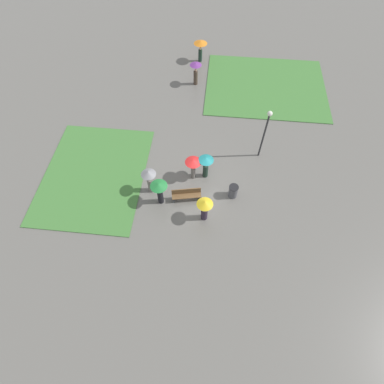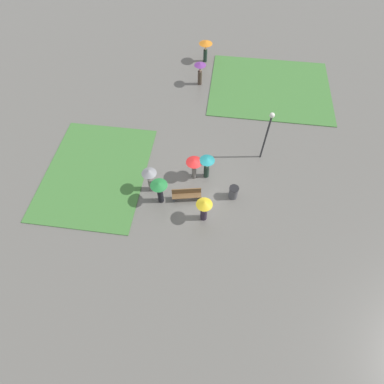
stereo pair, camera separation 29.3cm
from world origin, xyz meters
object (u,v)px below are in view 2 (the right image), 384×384
object	(u,v)px
lamp_post	(268,130)
trash_bin	(233,192)
crowd_person_yellow	(204,207)
crowd_person_red	(194,164)
lone_walker_mid_plaza	(206,46)
park_bench	(187,194)
crowd_person_green	(159,189)
lone_walker_far_path	(200,71)
crowd_person_teal	(207,164)
crowd_person_grey	(150,177)

from	to	relation	value
lamp_post	trash_bin	size ratio (longest dim) A/B	4.17
lamp_post	crowd_person_yellow	xyz separation A→B (m)	(-3.39, -5.32, -1.33)
trash_bin	crowd_person_red	world-z (taller)	crowd_person_red
crowd_person_yellow	lone_walker_mid_plaza	xyz separation A→B (m)	(-1.62, 16.02, 0.16)
park_bench	lone_walker_mid_plaza	xyz separation A→B (m)	(-0.42, 14.77, 0.93)
crowd_person_yellow	lone_walker_mid_plaza	distance (m)	16.10
park_bench	crowd_person_green	world-z (taller)	crowd_person_green
crowd_person_yellow	lone_walker_far_path	world-z (taller)	lone_walker_far_path
crowd_person_green	crowd_person_teal	bearing A→B (deg)	43.39
crowd_person_red	crowd_person_teal	bearing A→B (deg)	15.45
crowd_person_grey	crowd_person_red	size ratio (longest dim) A/B	1.13
crowd_person_grey	lone_walker_far_path	distance (m)	11.21
lamp_post	lone_walker_far_path	size ratio (longest dim) A/B	2.03
crowd_person_teal	crowd_person_green	world-z (taller)	crowd_person_green
trash_bin	crowd_person_green	xyz separation A→B (m)	(-4.43, -0.90, 0.82)
crowd_person_grey	lamp_post	bearing A→B (deg)	162.10
trash_bin	crowd_person_grey	bearing A→B (deg)	-178.59
crowd_person_grey	crowd_person_teal	size ratio (longest dim) A/B	1.09
trash_bin	crowd_person_yellow	bearing A→B (deg)	-133.19
crowd_person_yellow	lone_walker_far_path	size ratio (longest dim) A/B	0.95
lamp_post	crowd_person_red	xyz separation A→B (m)	(-4.34, -2.35, -1.23)
park_bench	lamp_post	xyz separation A→B (m)	(4.59, 4.07, 2.09)
lone_walker_far_path	lone_walker_mid_plaza	world-z (taller)	lone_walker_far_path
crowd_person_green	lone_walker_mid_plaza	size ratio (longest dim) A/B	1.01
crowd_person_red	lone_walker_mid_plaza	xyz separation A→B (m)	(-0.66, 13.04, 0.07)
trash_bin	crowd_person_grey	distance (m)	5.25
crowd_person_red	lone_walker_far_path	distance (m)	9.77
lamp_post	lone_walker_mid_plaza	xyz separation A→B (m)	(-5.00, 10.70, -1.16)
trash_bin	lone_walker_far_path	xyz separation A→B (m)	(-3.39, 10.94, 0.80)
trash_bin	crowd_person_teal	bearing A→B (deg)	142.76
crowd_person_teal	lone_walker_mid_plaza	xyz separation A→B (m)	(-1.45, 12.85, 0.15)
lone_walker_mid_plaza	lamp_post	bearing A→B (deg)	-135.78
crowd_person_grey	lone_walker_far_path	world-z (taller)	crowd_person_grey
crowd_person_grey	crowd_person_red	world-z (taller)	crowd_person_grey
park_bench	crowd_person_yellow	world-z (taller)	crowd_person_yellow
lone_walker_far_path	trash_bin	bearing A→B (deg)	-74.73
crowd_person_teal	trash_bin	bearing A→B (deg)	-72.65
trash_bin	lone_walker_mid_plaza	world-z (taller)	lone_walker_mid_plaza
park_bench	crowd_person_teal	distance (m)	2.31
park_bench	crowd_person_teal	size ratio (longest dim) A/B	1.02
park_bench	crowd_person_red	size ratio (longest dim) A/B	1.06
crowd_person_green	trash_bin	bearing A→B (deg)	13.32
lamp_post	crowd_person_green	world-z (taller)	lamp_post
park_bench	trash_bin	size ratio (longest dim) A/B	1.98
lamp_post	crowd_person_grey	distance (m)	7.91
lone_walker_far_path	crowd_person_green	bearing A→B (deg)	-96.96
park_bench	crowd_person_grey	bearing A→B (deg)	158.88
park_bench	lone_walker_far_path	world-z (taller)	lone_walker_far_path
crowd_person_green	crowd_person_yellow	bearing A→B (deg)	-15.78
trash_bin	crowd_person_red	xyz separation A→B (m)	(-2.62, 1.20, 0.86)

